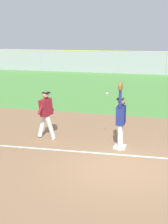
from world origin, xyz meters
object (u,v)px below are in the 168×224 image
object	(u,v)px
fielder	(121,116)
runner	(46,112)
parked_car_black	(155,64)
first_base	(120,147)
parked_car_red	(108,63)
baseball	(107,93)

from	to	relation	value
fielder	runner	world-z (taller)	fielder
fielder	parked_car_black	xyz separation A→B (m)	(-1.03, 25.35, -0.45)
first_base	fielder	distance (m)	1.09
runner	fielder	bearing A→B (deg)	9.90
parked_car_red	baseball	bearing A→B (deg)	-84.57
first_base	fielder	bearing A→B (deg)	-81.02
baseball	parked_car_black	bearing A→B (deg)	91.13
baseball	runner	bearing A→B (deg)	177.28
baseball	parked_car_black	size ratio (longest dim) A/B	0.02
runner	parked_car_red	distance (m)	24.88
first_base	runner	size ratio (longest dim) A/B	0.22
first_base	parked_car_black	xyz separation A→B (m)	(-1.01, 25.21, 0.63)
fielder	baseball	world-z (taller)	fielder
parked_car_black	first_base	bearing A→B (deg)	-88.43
fielder	parked_car_black	size ratio (longest dim) A/B	0.52
baseball	parked_car_red	distance (m)	25.38
first_base	baseball	bearing A→B (deg)	156.64
baseball	parked_car_black	world-z (taller)	baseball
first_base	fielder	world-z (taller)	fielder
baseball	fielder	bearing A→B (deg)	-33.87
runner	first_base	bearing A→B (deg)	12.64
fielder	baseball	distance (m)	0.93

